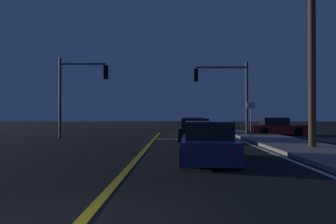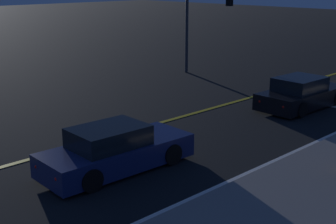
{
  "view_description": "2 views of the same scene",
  "coord_description": "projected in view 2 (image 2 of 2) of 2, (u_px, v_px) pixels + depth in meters",
  "views": [
    {
      "loc": [
        1.37,
        -5.03,
        1.56
      ],
      "look_at": [
        0.87,
        19.29,
        1.74
      ],
      "focal_mm": 39.39,
      "sensor_mm": 36.0,
      "label": 1
    },
    {
      "loc": [
        12.73,
        -0.51,
        5.37
      ],
      "look_at": [
        0.64,
        11.14,
        0.6
      ],
      "focal_mm": 50.61,
      "sensor_mm": 36.0,
      "label": 2
    }
  ],
  "objects": [
    {
      "name": "sidewalk_right",
      "position": [
        309.0,
        189.0,
        12.32
      ],
      "size": [
        3.2,
        35.96,
        0.15
      ],
      "primitive_type": "cube",
      "color": "gray",
      "rests_on": "ground"
    },
    {
      "name": "traffic_signal_far_left",
      "position": [
        203.0,
        12.0,
        26.16
      ],
      "size": [
        3.3,
        0.28,
        5.35
      ],
      "color": "#38383D",
      "rests_on": "ground"
    },
    {
      "name": "car_distant_tail_black",
      "position": [
        302.0,
        94.0,
        20.24
      ],
      "size": [
        2.05,
        4.56,
        1.34
      ],
      "rotation": [
        0.0,
        0.0,
        -0.03
      ],
      "color": "black",
      "rests_on": "ground"
    },
    {
      "name": "lane_line_center",
      "position": [
        133.0,
        130.0,
        17.29
      ],
      "size": [
        0.2,
        33.96,
        0.01
      ],
      "primitive_type": "cube",
      "color": "gold",
      "rests_on": "ground"
    },
    {
      "name": "stop_bar",
      "position": [
        320.0,
        103.0,
        21.03
      ],
      "size": [
        5.55,
        0.5,
        0.01
      ],
      "primitive_type": "cube",
      "color": "white",
      "rests_on": "ground"
    },
    {
      "name": "car_following_oncoming_navy",
      "position": [
        115.0,
        151.0,
        13.62
      ],
      "size": [
        1.96,
        4.65,
        1.34
      ],
      "rotation": [
        0.0,
        0.0,
        -0.04
      ],
      "color": "navy",
      "rests_on": "ground"
    },
    {
      "name": "lane_line_edge_right",
      "position": [
        251.0,
        171.0,
        13.62
      ],
      "size": [
        0.16,
        33.96,
        0.01
      ],
      "primitive_type": "cube",
      "color": "white",
      "rests_on": "ground"
    }
  ]
}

